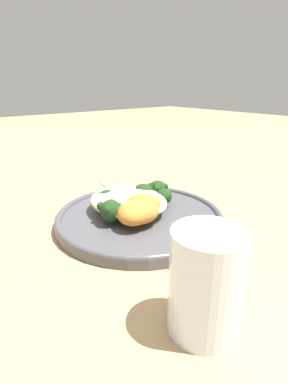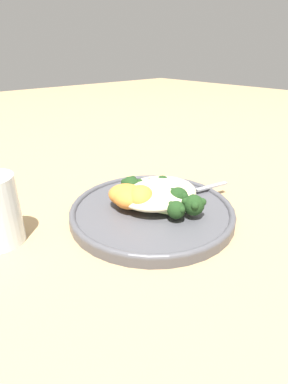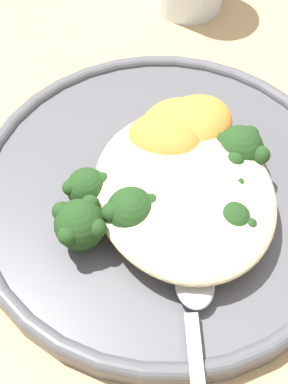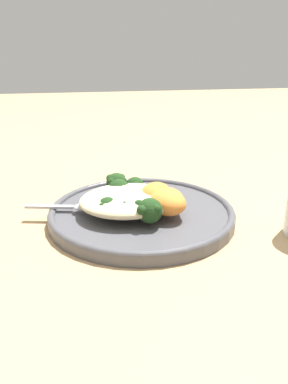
# 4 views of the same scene
# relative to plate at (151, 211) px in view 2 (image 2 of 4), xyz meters

# --- Properties ---
(ground_plane) EXTENTS (4.00, 4.00, 0.00)m
(ground_plane) POSITION_rel_plate_xyz_m (-0.00, 0.01, -0.01)
(ground_plane) COLOR tan
(plate) EXTENTS (0.30, 0.30, 0.02)m
(plate) POSITION_rel_plate_xyz_m (0.00, 0.00, 0.00)
(plate) COLOR #4C4C51
(plate) RESTS_ON ground_plane
(quinoa_mound) EXTENTS (0.15, 0.13, 0.03)m
(quinoa_mound) POSITION_rel_plate_xyz_m (-0.03, -0.01, 0.03)
(quinoa_mound) COLOR beige
(quinoa_mound) RESTS_ON plate
(broccoli_stalk_0) EXTENTS (0.05, 0.09, 0.03)m
(broccoli_stalk_0) POSITION_rel_plate_xyz_m (-0.00, 0.04, 0.02)
(broccoli_stalk_0) COLOR #ADC675
(broccoli_stalk_0) RESTS_ON plate
(broccoli_stalk_1) EXTENTS (0.08, 0.10, 0.04)m
(broccoli_stalk_1) POSITION_rel_plate_xyz_m (-0.02, 0.06, 0.03)
(broccoli_stalk_1) COLOR #ADC675
(broccoli_stalk_1) RESTS_ON plate
(broccoli_stalk_2) EXTENTS (0.08, 0.07, 0.04)m
(broccoli_stalk_2) POSITION_rel_plate_xyz_m (-0.02, 0.03, 0.03)
(broccoli_stalk_2) COLOR #ADC675
(broccoli_stalk_2) RESTS_ON plate
(broccoli_stalk_3) EXTENTS (0.08, 0.03, 0.03)m
(broccoli_stalk_3) POSITION_rel_plate_xyz_m (-0.04, 0.01, 0.02)
(broccoli_stalk_3) COLOR #ADC675
(broccoli_stalk_3) RESTS_ON plate
(broccoli_stalk_4) EXTENTS (0.11, 0.07, 0.03)m
(broccoli_stalk_4) POSITION_rel_plate_xyz_m (-0.04, -0.02, 0.02)
(broccoli_stalk_4) COLOR #ADC675
(broccoli_stalk_4) RESTS_ON plate
(broccoli_stalk_5) EXTENTS (0.08, 0.08, 0.03)m
(broccoli_stalk_5) POSITION_rel_plate_xyz_m (-0.03, -0.03, 0.02)
(broccoli_stalk_5) COLOR #ADC675
(broccoli_stalk_5) RESTS_ON plate
(broccoli_stalk_6) EXTENTS (0.05, 0.09, 0.04)m
(broccoli_stalk_6) POSITION_rel_plate_xyz_m (-0.00, -0.05, 0.03)
(broccoli_stalk_6) COLOR #ADC675
(broccoli_stalk_6) RESTS_ON plate
(sweet_potato_chunk_0) EXTENTS (0.08, 0.08, 0.04)m
(sweet_potato_chunk_0) POSITION_rel_plate_xyz_m (0.02, -0.01, 0.03)
(sweet_potato_chunk_0) COLOR orange
(sweet_potato_chunk_0) RESTS_ON plate
(sweet_potato_chunk_1) EXTENTS (0.06, 0.08, 0.04)m
(sweet_potato_chunk_1) POSITION_rel_plate_xyz_m (0.03, -0.03, 0.03)
(sweet_potato_chunk_1) COLOR orange
(sweet_potato_chunk_1) RESTS_ON plate
(sweet_potato_chunk_2) EXTENTS (0.08, 0.09, 0.04)m
(sweet_potato_chunk_2) POSITION_rel_plate_xyz_m (0.03, -0.03, 0.03)
(sweet_potato_chunk_2) COLOR orange
(sweet_potato_chunk_2) RESTS_ON plate
(spoon) EXTENTS (0.12, 0.04, 0.01)m
(spoon) POSITION_rel_plate_xyz_m (-0.10, 0.01, 0.01)
(spoon) COLOR #A3A3A8
(spoon) RESTS_ON plate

